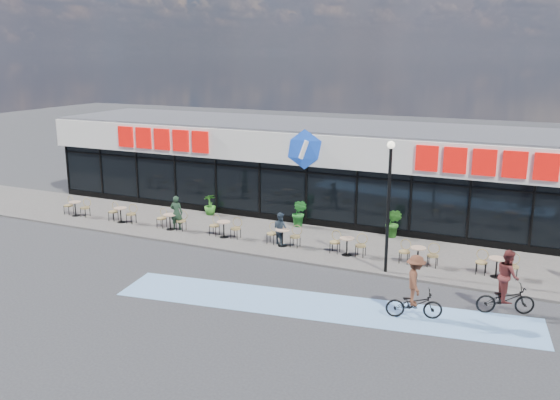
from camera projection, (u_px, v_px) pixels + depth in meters
name	position (u px, v px, depth m)	size (l,w,h in m)	color
ground	(236.00, 273.00, 22.55)	(120.00, 120.00, 0.00)	#28282B
sidewalk	(285.00, 239.00, 26.51)	(44.00, 5.00, 0.10)	#59544F
bike_lane	(320.00, 306.00, 19.61)	(14.00, 2.20, 0.01)	#6995C7
building	(328.00, 168.00, 30.74)	(30.60, 6.57, 4.75)	black
lamp_post	(389.00, 195.00, 21.74)	(0.28, 0.28, 4.99)	black
bistro_set_0	(76.00, 207.00, 30.13)	(1.54, 0.62, 0.90)	tan
bistro_set_1	(122.00, 213.00, 28.95)	(1.54, 0.62, 0.90)	tan
bistro_set_2	(171.00, 220.00, 27.77)	(1.54, 0.62, 0.90)	tan
bistro_set_3	(225.00, 227.00, 26.60)	(1.54, 0.62, 0.90)	tan
bistro_set_4	(283.00, 235.00, 25.42)	(1.54, 0.62, 0.90)	tan
bistro_set_5	(348.00, 244.00, 24.25)	(1.54, 0.62, 0.90)	tan
bistro_set_6	(418.00, 254.00, 23.07)	(1.54, 0.62, 0.90)	tan
bistro_set_7	(497.00, 264.00, 21.89)	(1.54, 0.62, 0.90)	tan
potted_plant_left	(210.00, 204.00, 30.26)	(0.60, 0.60, 1.06)	#2B681D
potted_plant_mid	(299.00, 213.00, 28.13)	(0.73, 0.59, 1.32)	#1D6621
potted_plant_right	(394.00, 223.00, 26.45)	(0.73, 0.59, 1.33)	#235A19
patron_left	(177.00, 213.00, 27.63)	(0.59, 0.39, 1.62)	#1A301F
patron_right	(280.00, 228.00, 25.54)	(0.69, 0.53, 1.41)	#2C3944
cyclist_a	(415.00, 292.00, 18.56)	(1.87, 1.19, 2.08)	black
cyclist_b	(506.00, 289.00, 18.89)	(1.96, 1.27, 2.14)	black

